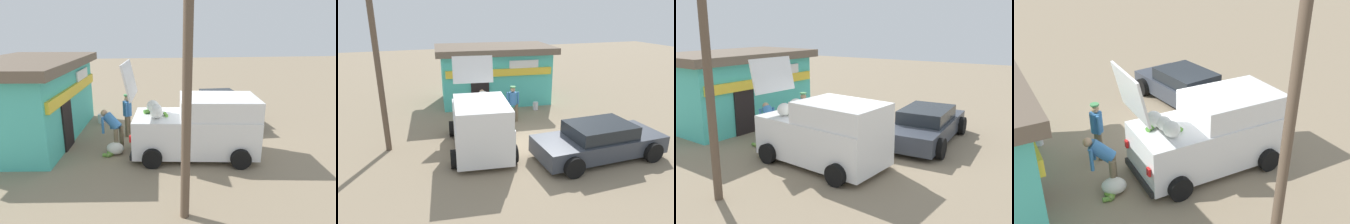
# 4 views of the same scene
# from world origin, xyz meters

# --- Properties ---
(ground_plane) EXTENTS (60.00, 60.00, 0.00)m
(ground_plane) POSITION_xyz_m (0.00, 0.00, 0.00)
(ground_plane) COLOR gray
(storefront_bar) EXTENTS (6.46, 4.16, 3.02)m
(storefront_bar) POSITION_xyz_m (0.19, 6.12, 1.55)
(storefront_bar) COLOR #4CC6B7
(storefront_bar) RESTS_ON ground_plane
(delivery_van) EXTENTS (2.59, 4.37, 3.09)m
(delivery_van) POSITION_xyz_m (-2.04, 0.28, 0.99)
(delivery_van) COLOR white
(delivery_van) RESTS_ON ground_plane
(parked_sedan) EXTENTS (4.51, 2.21, 1.23)m
(parked_sedan) POSITION_xyz_m (1.70, -1.58, 0.59)
(parked_sedan) COLOR #383D47
(parked_sedan) RESTS_ON ground_plane
(vendor_standing) EXTENTS (0.56, 0.40, 1.65)m
(vendor_standing) POSITION_xyz_m (0.05, 2.63, 0.94)
(vendor_standing) COLOR #726047
(vendor_standing) RESTS_ON ground_plane
(customer_bending) EXTENTS (0.70, 0.77, 1.42)m
(customer_bending) POSITION_xyz_m (-1.35, 3.08, 0.87)
(customer_bending) COLOR #726047
(customer_bending) RESTS_ON ground_plane
(unloaded_banana_pile) EXTENTS (0.69, 0.79, 0.40)m
(unloaded_banana_pile) POSITION_xyz_m (-1.71, 3.04, 0.19)
(unloaded_banana_pile) COLOR silver
(unloaded_banana_pile) RESTS_ON ground_plane
(paint_bucket) EXTENTS (0.27, 0.27, 0.40)m
(paint_bucket) POSITION_xyz_m (1.71, 3.87, 0.20)
(paint_bucket) COLOR silver
(paint_bucket) RESTS_ON ground_plane
(utility_pole) EXTENTS (0.20, 0.20, 5.35)m
(utility_pole) POSITION_xyz_m (-5.24, 1.25, 2.68)
(utility_pole) COLOR brown
(utility_pole) RESTS_ON ground_plane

